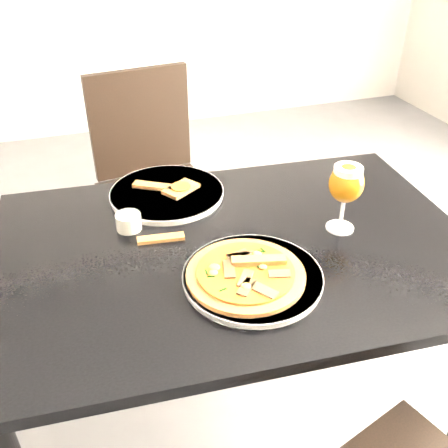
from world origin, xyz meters
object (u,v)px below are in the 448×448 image
object	(u,v)px
chair_far	(155,181)
pizza	(246,273)
dining_table	(235,272)
beer_glass	(346,184)

from	to	relation	value
chair_far	pizza	size ratio (longest dim) A/B	3.50
chair_far	pizza	bearing A→B (deg)	-96.52
dining_table	chair_far	size ratio (longest dim) A/B	1.35
dining_table	pizza	distance (m)	0.19
chair_far	beer_glass	size ratio (longest dim) A/B	5.08
chair_far	pizza	world-z (taller)	chair_far
pizza	dining_table	bearing A→B (deg)	79.99
dining_table	pizza	world-z (taller)	pizza
chair_far	beer_glass	distance (m)	0.99
beer_glass	chair_far	bearing A→B (deg)	111.39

